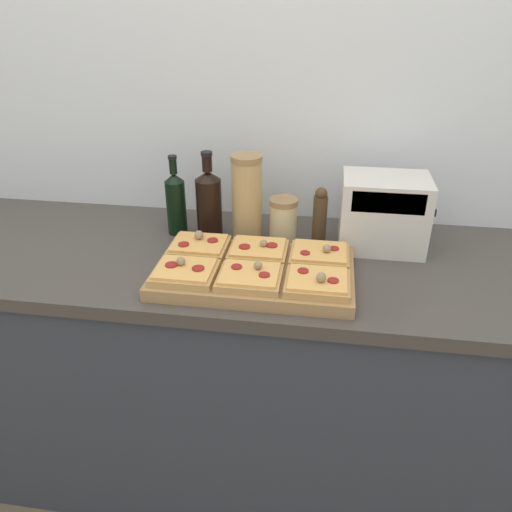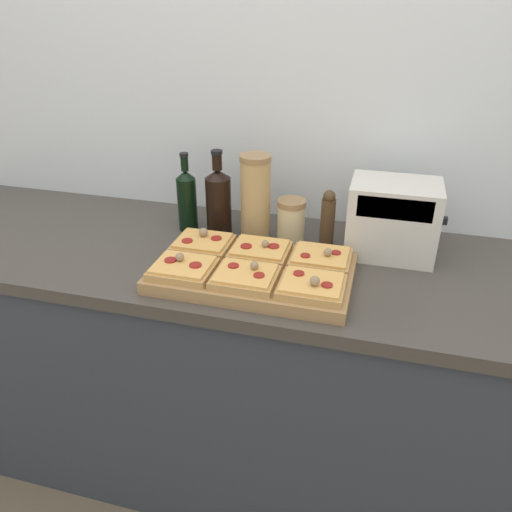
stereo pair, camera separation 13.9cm
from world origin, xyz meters
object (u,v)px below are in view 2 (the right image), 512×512
(olive_oil_bottle, at_px, (187,199))
(grain_jar_short, at_px, (291,221))
(pepper_mill, at_px, (328,219))
(toaster_oven, at_px, (393,219))
(cutting_board, at_px, (253,273))
(grain_jar_tall, at_px, (255,197))
(wine_bottle, at_px, (218,200))

(olive_oil_bottle, relative_size, grain_jar_short, 1.87)
(grain_jar_short, distance_m, pepper_mill, 0.12)
(toaster_oven, bearing_deg, olive_oil_bottle, 179.93)
(cutting_board, relative_size, toaster_oven, 1.94)
(cutting_board, distance_m, grain_jar_tall, 0.29)
(grain_jar_short, bearing_deg, cutting_board, -101.52)
(cutting_board, bearing_deg, olive_oil_bottle, 138.81)
(olive_oil_bottle, bearing_deg, grain_jar_tall, -0.00)
(cutting_board, height_order, toaster_oven, toaster_oven)
(cutting_board, height_order, grain_jar_short, grain_jar_short)
(grain_jar_tall, distance_m, toaster_oven, 0.42)
(cutting_board, xyz_separation_m, pepper_mill, (0.17, 0.26, 0.07))
(olive_oil_bottle, height_order, wine_bottle, wine_bottle)
(grain_jar_short, xyz_separation_m, pepper_mill, (0.11, 0.00, 0.02))
(grain_jar_tall, bearing_deg, olive_oil_bottle, 180.00)
(olive_oil_bottle, height_order, pepper_mill, olive_oil_bottle)
(wine_bottle, bearing_deg, grain_jar_short, -0.00)
(olive_oil_bottle, bearing_deg, wine_bottle, 0.00)
(pepper_mill, distance_m, toaster_oven, 0.19)
(wine_bottle, xyz_separation_m, toaster_oven, (0.55, -0.00, -0.00))
(cutting_board, height_order, wine_bottle, wine_bottle)
(olive_oil_bottle, height_order, grain_jar_short, olive_oil_bottle)
(grain_jar_short, distance_m, toaster_oven, 0.31)
(grain_jar_tall, bearing_deg, toaster_oven, -0.11)
(wine_bottle, height_order, pepper_mill, wine_bottle)
(grain_jar_tall, height_order, toaster_oven, grain_jar_tall)
(wine_bottle, distance_m, grain_jar_tall, 0.13)
(cutting_board, bearing_deg, toaster_oven, 35.74)
(wine_bottle, xyz_separation_m, pepper_mill, (0.35, -0.00, -0.02))
(toaster_oven, bearing_deg, cutting_board, -144.26)
(cutting_board, relative_size, grain_jar_tall, 1.99)
(grain_jar_short, bearing_deg, grain_jar_tall, -180.00)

